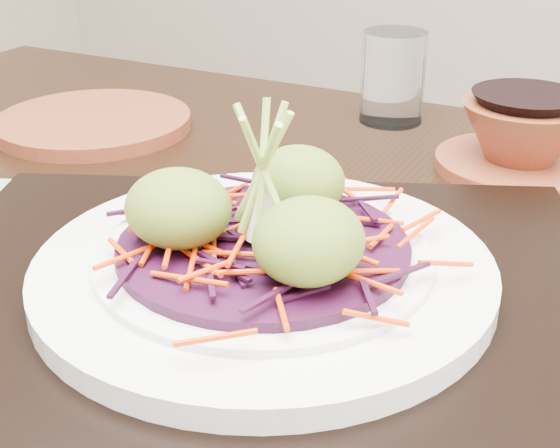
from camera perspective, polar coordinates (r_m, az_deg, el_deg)
The scene contains 11 objects.
dining_table at distance 0.58m, azimuth -0.25°, elevation -12.40°, with size 1.28×0.88×0.79m.
placemat at distance 0.48m, azimuth -1.17°, elevation -6.35°, with size 0.48×0.38×0.00m, color gray.
serving_tray at distance 0.47m, azimuth -1.19°, elevation -5.17°, with size 0.42×0.32×0.02m, color black.
white_plate at distance 0.46m, azimuth -1.21°, elevation -3.20°, with size 0.27×0.27×0.02m.
cabbage_bed at distance 0.46m, azimuth -1.22°, elevation -1.69°, with size 0.17×0.17×0.01m, color #2E0924.
carrot_julienne at distance 0.45m, azimuth -1.23°, elevation -0.75°, with size 0.21×0.21×0.01m, color red, non-canonical shape.
guacamole_scoops at distance 0.45m, azimuth -1.30°, elevation 1.05°, with size 0.15×0.13×0.05m.
scallion_garnish at distance 0.44m, azimuth -1.28°, elevation 3.56°, with size 0.06×0.06×0.09m, color #A2CD52, non-canonical shape.
terracotta_side_plate at distance 0.82m, azimuth -13.46°, elevation 7.23°, with size 0.20×0.20×0.01m, color maroon.
water_glass at distance 0.82m, azimuth 8.26°, elevation 10.58°, with size 0.06×0.06×0.09m, color white.
terracotta_bowl_set at distance 0.71m, azimuth 17.24°, elevation 5.83°, with size 0.16×0.16×0.06m.
Camera 1 is at (0.21, -0.32, 1.04)m, focal length 50.00 mm.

